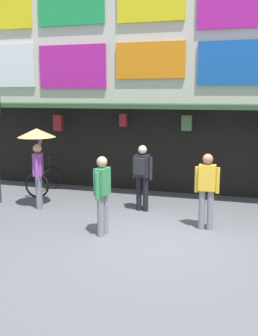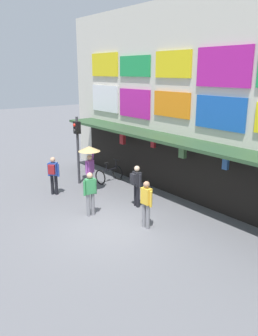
# 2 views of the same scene
# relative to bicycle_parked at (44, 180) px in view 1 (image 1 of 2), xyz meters

# --- Properties ---
(ground_plane) EXTENTS (80.00, 80.00, 0.00)m
(ground_plane) POSITION_rel_bicycle_parked_xyz_m (4.16, -2.78, -0.39)
(ground_plane) COLOR slate
(shopfront) EXTENTS (18.00, 2.60, 8.00)m
(shopfront) POSITION_rel_bicycle_parked_xyz_m (4.16, 1.79, 3.57)
(shopfront) COLOR beige
(shopfront) RESTS_ON ground
(bicycle_parked) EXTENTS (0.85, 1.24, 1.05)m
(bicycle_parked) POSITION_rel_bicycle_parked_xyz_m (0.00, 0.00, 0.00)
(bicycle_parked) COLOR black
(bicycle_parked) RESTS_ON ground
(pedestrian_with_umbrella) EXTENTS (0.96, 0.96, 2.08)m
(pedestrian_with_umbrella) POSITION_rel_bicycle_parked_xyz_m (0.64, -1.46, 1.25)
(pedestrian_with_umbrella) COLOR gray
(pedestrian_with_umbrella) RESTS_ON ground
(pedestrian_in_white) EXTENTS (0.53, 0.24, 1.68)m
(pedestrian_in_white) POSITION_rel_bicycle_parked_xyz_m (4.94, -1.86, 0.55)
(pedestrian_in_white) COLOR gray
(pedestrian_in_white) RESTS_ON ground
(pedestrian_in_red) EXTENTS (0.53, 0.39, 1.68)m
(pedestrian_in_red) POSITION_rel_bicycle_parked_xyz_m (3.25, -0.93, 0.59)
(pedestrian_in_red) COLOR black
(pedestrian_in_red) RESTS_ON ground
(pedestrian_in_purple) EXTENTS (0.26, 0.53, 1.68)m
(pedestrian_in_purple) POSITION_rel_bicycle_parked_xyz_m (2.90, -2.83, 0.55)
(pedestrian_in_purple) COLOR gray
(pedestrian_in_purple) RESTS_ON ground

